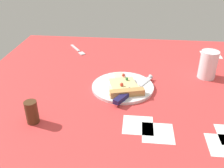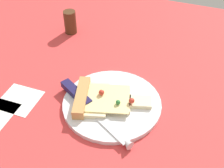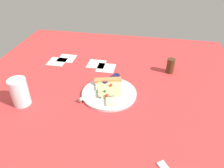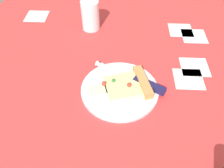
# 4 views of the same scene
# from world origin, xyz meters

# --- Properties ---
(ground_plane) EXTENTS (1.22, 1.22, 0.03)m
(ground_plane) POSITION_xyz_m (0.00, 0.00, -0.01)
(ground_plane) COLOR #D13838
(ground_plane) RESTS_ON ground
(plate) EXTENTS (0.23, 0.23, 0.01)m
(plate) POSITION_xyz_m (-0.05, -0.03, 0.01)
(plate) COLOR silver
(plate) RESTS_ON ground_plane
(pizza_slice) EXTENTS (0.19, 0.14, 0.03)m
(pizza_slice) POSITION_xyz_m (-0.03, -0.03, 0.02)
(pizza_slice) COLOR beige
(pizza_slice) RESTS_ON plate
(knife) EXTENTS (0.22, 0.14, 0.02)m
(knife) POSITION_xyz_m (-0.00, -0.00, 0.02)
(knife) COLOR silver
(knife) RESTS_ON plate
(pepper_shaker) EXTENTS (0.04, 0.04, 0.07)m
(pepper_shaker) POSITION_xyz_m (0.18, -0.29, 0.04)
(pepper_shaker) COLOR #4C2D19
(pepper_shaker) RESTS_ON ground_plane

